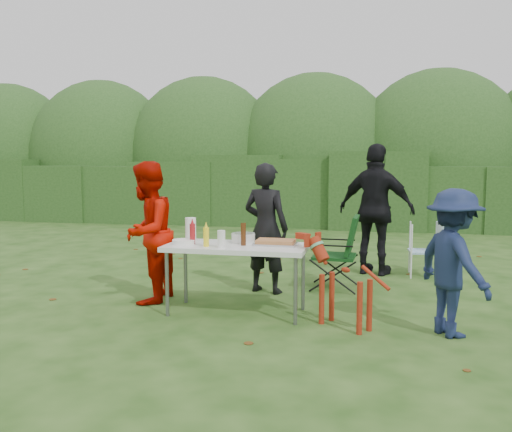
% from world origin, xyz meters
% --- Properties ---
extents(ground, '(80.00, 80.00, 0.00)m').
position_xyz_m(ground, '(0.00, 0.00, 0.00)').
color(ground, '#1E4211').
extents(hedge_row, '(22.00, 1.40, 1.70)m').
position_xyz_m(hedge_row, '(0.00, 8.00, 0.85)').
color(hedge_row, '#23471C').
rests_on(hedge_row, ground).
extents(shrub_backdrop, '(20.00, 2.60, 3.20)m').
position_xyz_m(shrub_backdrop, '(0.00, 9.60, 1.60)').
color(shrub_backdrop, '#3D6628').
rests_on(shrub_backdrop, ground).
extents(folding_table, '(1.50, 0.70, 0.74)m').
position_xyz_m(folding_table, '(0.27, 0.21, 0.69)').
color(folding_table, silver).
rests_on(folding_table, ground).
extents(person_cook, '(0.67, 0.53, 1.61)m').
position_xyz_m(person_cook, '(0.38, 1.18, 0.80)').
color(person_cook, black).
rests_on(person_cook, ground).
extents(person_red_jacket, '(0.63, 0.80, 1.63)m').
position_xyz_m(person_red_jacket, '(-0.86, 0.44, 0.81)').
color(person_red_jacket, '#B50D00').
rests_on(person_red_jacket, ground).
extents(person_black_puffy, '(1.19, 0.80, 1.87)m').
position_xyz_m(person_black_puffy, '(1.70, 2.56, 0.94)').
color(person_black_puffy, black).
rests_on(person_black_puffy, ground).
extents(child, '(0.90, 1.03, 1.38)m').
position_xyz_m(child, '(2.42, -0.05, 0.69)').
color(child, '#162145').
rests_on(child, ground).
extents(dog, '(0.97, 0.81, 0.87)m').
position_xyz_m(dog, '(1.43, -0.04, 0.44)').
color(dog, maroon).
rests_on(dog, ground).
extents(camping_chair, '(0.62, 0.62, 0.95)m').
position_xyz_m(camping_chair, '(1.20, 1.55, 0.48)').
color(camping_chair, '#103C13').
rests_on(camping_chair, ground).
extents(lawn_chair, '(0.50, 0.50, 0.77)m').
position_xyz_m(lawn_chair, '(2.38, 2.59, 0.39)').
color(lawn_chair, '#4390C5').
rests_on(lawn_chair, ground).
extents(food_tray, '(0.45, 0.30, 0.02)m').
position_xyz_m(food_tray, '(0.67, 0.31, 0.75)').
color(food_tray, '#B7B7BA').
rests_on(food_tray, folding_table).
extents(focaccia_bread, '(0.40, 0.26, 0.04)m').
position_xyz_m(focaccia_bread, '(0.67, 0.31, 0.78)').
color(focaccia_bread, '#B1703E').
rests_on(focaccia_bread, food_tray).
extents(mustard_bottle, '(0.06, 0.06, 0.20)m').
position_xyz_m(mustard_bottle, '(-0.02, 0.05, 0.84)').
color(mustard_bottle, yellow).
rests_on(mustard_bottle, folding_table).
extents(ketchup_bottle, '(0.06, 0.06, 0.22)m').
position_xyz_m(ketchup_bottle, '(-0.21, 0.16, 0.85)').
color(ketchup_bottle, '#A6181F').
rests_on(ketchup_bottle, folding_table).
extents(beer_bottle, '(0.06, 0.06, 0.24)m').
position_xyz_m(beer_bottle, '(0.34, 0.20, 0.86)').
color(beer_bottle, '#47230F').
rests_on(beer_bottle, folding_table).
extents(paper_towel_roll, '(0.12, 0.12, 0.26)m').
position_xyz_m(paper_towel_roll, '(-0.31, 0.38, 0.87)').
color(paper_towel_roll, white).
rests_on(paper_towel_roll, folding_table).
extents(cup_stack, '(0.08, 0.08, 0.18)m').
position_xyz_m(cup_stack, '(0.16, 0.00, 0.83)').
color(cup_stack, white).
rests_on(cup_stack, folding_table).
extents(pasta_bowl, '(0.26, 0.26, 0.10)m').
position_xyz_m(pasta_bowl, '(0.29, 0.42, 0.79)').
color(pasta_bowl, silver).
rests_on(pasta_bowl, folding_table).
extents(plate_stack, '(0.24, 0.24, 0.05)m').
position_xyz_m(plate_stack, '(-0.30, 0.13, 0.77)').
color(plate_stack, white).
rests_on(plate_stack, folding_table).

